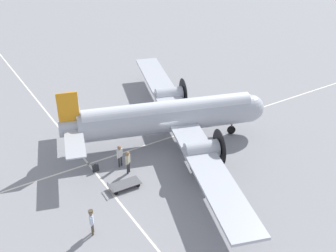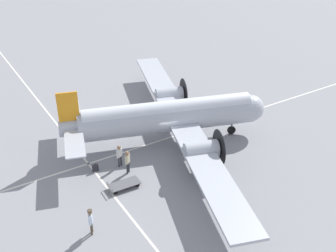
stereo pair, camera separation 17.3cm
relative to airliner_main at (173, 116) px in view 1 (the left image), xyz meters
The scene contains 9 objects.
ground_plane 2.39m from the airliner_main, 162.02° to the left, with size 300.00×300.00×0.00m, color gray.
apron_line_eastwest 2.47m from the airliner_main, 119.66° to the left, with size 120.00×0.16×0.01m.
apron_line_northsouth 7.51m from the airliner_main, behind, with size 0.16×120.00×0.01m.
airliner_main is the anchor object (origin of this frame).
crew_foreground 11.71m from the airliner_main, 146.91° to the right, with size 0.40×0.54×1.79m.
passenger_boarding 5.58m from the airliner_main, 158.74° to the right, with size 0.52×0.43×1.84m.
ramp_agent 5.43m from the airliner_main, 169.97° to the right, with size 0.57×0.35×1.80m.
suitcase_near_door 7.35m from the airliner_main, behind, with size 0.46×0.15×0.63m.
baggage_cart 7.30m from the airliner_main, 151.00° to the right, with size 2.25×1.12×0.56m.
Camera 1 is at (-15.58, -24.84, 18.20)m, focal length 45.00 mm.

